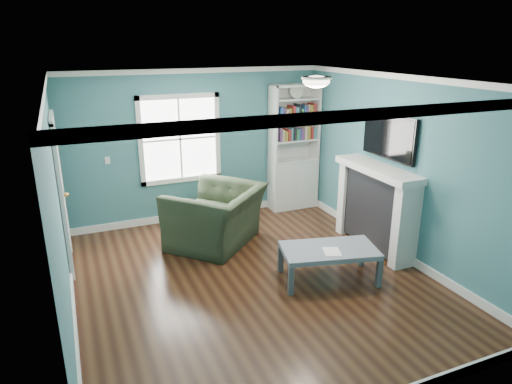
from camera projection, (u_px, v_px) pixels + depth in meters
name	position (u px, v px, depth m)	size (l,w,h in m)	color
floor	(253.00, 279.00, 6.08)	(5.00, 5.00, 0.00)	black
room_walls	(253.00, 165.00, 5.58)	(5.00, 5.00, 5.00)	#396E7A
trim	(253.00, 191.00, 5.69)	(4.50, 5.00, 2.60)	white
window	(180.00, 139.00, 7.68)	(1.40, 0.06, 1.50)	white
bookshelf	(293.00, 160.00, 8.46)	(0.90, 0.35, 2.31)	silver
fireplace	(376.00, 209.00, 6.83)	(0.44, 1.58, 1.30)	black
tv	(389.00, 136.00, 6.53)	(0.06, 1.10, 0.65)	black
door	(61.00, 193.00, 6.14)	(0.12, 0.98, 2.17)	silver
ceiling_fixture	(316.00, 81.00, 5.70)	(0.38, 0.38, 0.15)	white
light_switch	(107.00, 160.00, 7.32)	(0.08, 0.01, 0.12)	white
recliner	(216.00, 207.00, 6.99)	(1.38, 0.89, 1.20)	#212E1D
coffee_table	(329.00, 252.00, 5.98)	(1.35, 0.94, 0.45)	#474E56
paper_sheet	(332.00, 251.00, 5.86)	(0.21, 0.26, 0.00)	white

